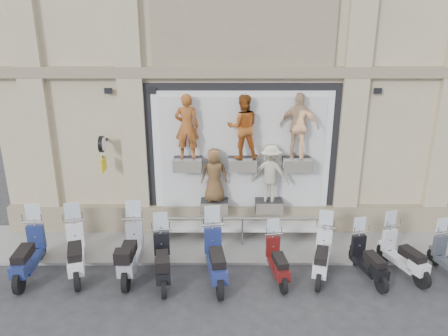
{
  "coord_description": "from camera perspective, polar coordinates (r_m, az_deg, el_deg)",
  "views": [
    {
      "loc": [
        -0.53,
        -9.13,
        6.27
      ],
      "look_at": [
        -0.52,
        1.9,
        2.44
      ],
      "focal_mm": 35.0,
      "sensor_mm": 36.0,
      "label": 1
    }
  ],
  "objects": [
    {
      "name": "building",
      "position": [
        16.14,
        1.94,
        18.17
      ],
      "size": [
        14.0,
        8.6,
        12.0
      ],
      "primitive_type": null,
      "color": "#C3B28E",
      "rests_on": "ground"
    },
    {
      "name": "scooter_c",
      "position": [
        11.42,
        -12.18,
        -9.58
      ],
      "size": [
        0.67,
        2.15,
        1.74
      ],
      "primitive_type": null,
      "rotation": [
        0.0,
        0.0,
        0.02
      ],
      "color": "gray",
      "rests_on": "ground"
    },
    {
      "name": "ground",
      "position": [
        11.09,
        2.8,
        -15.31
      ],
      "size": [
        90.0,
        90.0,
        0.0
      ],
      "primitive_type": "plane",
      "color": "#2B2B2E",
      "rests_on": "ground"
    },
    {
      "name": "scooter_a",
      "position": [
        12.15,
        -24.33,
        -9.24
      ],
      "size": [
        0.74,
        2.11,
        1.69
      ],
      "primitive_type": null,
      "rotation": [
        0.0,
        0.0,
        0.06
      ],
      "color": "navy",
      "rests_on": "ground"
    },
    {
      "name": "shop_vitrine",
      "position": [
        12.48,
        2.89,
        1.39
      ],
      "size": [
        5.6,
        0.87,
        4.3
      ],
      "color": "black",
      "rests_on": "ground"
    },
    {
      "name": "scooter_f",
      "position": [
        11.13,
        7.04,
        -11.09
      ],
      "size": [
        0.72,
        1.75,
        1.38
      ],
      "primitive_type": null,
      "rotation": [
        0.0,
        0.0,
        0.13
      ],
      "color": "#4F0E0D",
      "rests_on": "ground"
    },
    {
      "name": "clock_sign_bracket",
      "position": [
        12.57,
        -15.6,
        2.4
      ],
      "size": [
        0.1,
        0.8,
        1.02
      ],
      "color": "black",
      "rests_on": "ground"
    },
    {
      "name": "scooter_e",
      "position": [
        10.9,
        -1.09,
        -10.61
      ],
      "size": [
        0.9,
        2.19,
        1.73
      ],
      "primitive_type": null,
      "rotation": [
        0.0,
        0.0,
        0.14
      ],
      "color": "navy",
      "rests_on": "ground"
    },
    {
      "name": "sidewalk",
      "position": [
        12.86,
        2.36,
        -9.87
      ],
      "size": [
        16.0,
        2.2,
        0.08
      ],
      "primitive_type": "cube",
      "color": "#97958F",
      "rests_on": "ground"
    },
    {
      "name": "scooter_i",
      "position": [
        12.11,
        22.54,
        -9.58
      ],
      "size": [
        1.16,
        1.92,
        1.5
      ],
      "primitive_type": null,
      "rotation": [
        0.0,
        0.0,
        0.36
      ],
      "color": "silver",
      "rests_on": "ground"
    },
    {
      "name": "scooter_g",
      "position": [
        11.41,
        12.75,
        -10.2
      ],
      "size": [
        1.08,
        1.98,
        1.54
      ],
      "primitive_type": null,
      "rotation": [
        0.0,
        0.0,
        -0.29
      ],
      "color": "silver",
      "rests_on": "ground"
    },
    {
      "name": "scooter_h",
      "position": [
        11.64,
        18.47,
        -10.48
      ],
      "size": [
        0.89,
        1.82,
        1.42
      ],
      "primitive_type": null,
      "rotation": [
        0.0,
        0.0,
        0.23
      ],
      "color": "black",
      "rests_on": "ground"
    },
    {
      "name": "scooter_b",
      "position": [
        11.79,
        -18.93,
        -9.37
      ],
      "size": [
        1.21,
        2.18,
        1.7
      ],
      "primitive_type": null,
      "rotation": [
        0.0,
        0.0,
        0.3
      ],
      "color": "silver",
      "rests_on": "ground"
    },
    {
      "name": "scooter_d",
      "position": [
        11.04,
        -8.1,
        -10.86
      ],
      "size": [
        0.86,
        2.0,
        1.58
      ],
      "primitive_type": null,
      "rotation": [
        0.0,
        0.0,
        0.15
      ],
      "color": "black",
      "rests_on": "ground"
    },
    {
      "name": "guard_rail",
      "position": [
        12.57,
        2.41,
        -8.39
      ],
      "size": [
        5.06,
        0.1,
        0.93
      ],
      "primitive_type": null,
      "color": "#9EA0A5",
      "rests_on": "ground"
    }
  ]
}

